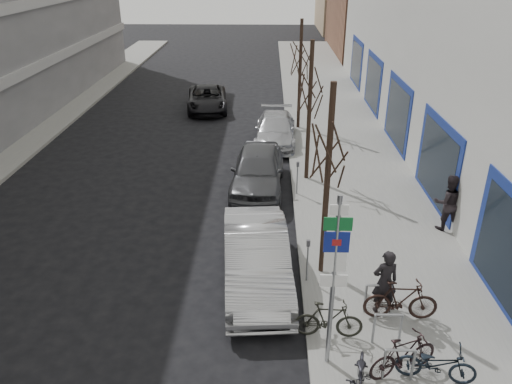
# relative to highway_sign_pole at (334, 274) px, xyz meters

# --- Properties ---
(ground) EXTENTS (120.00, 120.00, 0.00)m
(ground) POSITION_rel_highway_sign_pole_xyz_m (-2.40, 0.01, -2.46)
(ground) COLOR black
(ground) RESTS_ON ground
(sidewalk_east) EXTENTS (5.00, 70.00, 0.15)m
(sidewalk_east) POSITION_rel_highway_sign_pole_xyz_m (2.10, 10.01, -2.38)
(sidewalk_east) COLOR slate
(sidewalk_east) RESTS_ON ground
(brick_building_far) EXTENTS (12.00, 14.00, 8.00)m
(brick_building_far) POSITION_rel_highway_sign_pole_xyz_m (10.60, 40.01, 1.54)
(brick_building_far) COLOR brown
(brick_building_far) RESTS_ON ground
(highway_sign_pole) EXTENTS (0.55, 0.10, 4.20)m
(highway_sign_pole) POSITION_rel_highway_sign_pole_xyz_m (0.00, 0.00, 0.00)
(highway_sign_pole) COLOR gray
(highway_sign_pole) RESTS_ON ground
(bike_rack) EXTENTS (0.66, 2.26, 0.83)m
(bike_rack) POSITION_rel_highway_sign_pole_xyz_m (1.40, 0.61, -1.80)
(bike_rack) COLOR gray
(bike_rack) RESTS_ON sidewalk_east
(tree_near) EXTENTS (1.80, 1.80, 5.50)m
(tree_near) POSITION_rel_highway_sign_pole_xyz_m (0.20, 3.51, 1.65)
(tree_near) COLOR black
(tree_near) RESTS_ON ground
(tree_mid) EXTENTS (1.80, 1.80, 5.50)m
(tree_mid) POSITION_rel_highway_sign_pole_xyz_m (0.20, 10.01, 1.65)
(tree_mid) COLOR black
(tree_mid) RESTS_ON ground
(tree_far) EXTENTS (1.80, 1.80, 5.50)m
(tree_far) POSITION_rel_highway_sign_pole_xyz_m (0.20, 16.51, 1.65)
(tree_far) COLOR black
(tree_far) RESTS_ON ground
(meter_front) EXTENTS (0.10, 0.08, 1.27)m
(meter_front) POSITION_rel_highway_sign_pole_xyz_m (-0.25, 3.01, -1.54)
(meter_front) COLOR gray
(meter_front) RESTS_ON sidewalk_east
(meter_mid) EXTENTS (0.10, 0.08, 1.27)m
(meter_mid) POSITION_rel_highway_sign_pole_xyz_m (-0.25, 8.51, -1.54)
(meter_mid) COLOR gray
(meter_mid) RESTS_ON sidewalk_east
(meter_back) EXTENTS (0.10, 0.08, 1.27)m
(meter_back) POSITION_rel_highway_sign_pole_xyz_m (-0.25, 14.01, -1.54)
(meter_back) COLOR gray
(meter_back) RESTS_ON sidewalk_east
(bike_near_left) EXTENTS (0.88, 1.86, 1.09)m
(bike_near_left) POSITION_rel_highway_sign_pole_xyz_m (0.55, -1.02, -1.76)
(bike_near_left) COLOR black
(bike_near_left) RESTS_ON sidewalk_east
(bike_near_right) EXTENTS (1.72, 1.11, 1.01)m
(bike_near_right) POSITION_rel_highway_sign_pole_xyz_m (1.54, -0.30, -1.80)
(bike_near_right) COLOR black
(bike_near_right) RESTS_ON sidewalk_east
(bike_mid_curb) EXTENTS (1.70, 0.79, 1.00)m
(bike_mid_curb) POSITION_rel_highway_sign_pole_xyz_m (2.18, -0.46, -1.81)
(bike_mid_curb) COLOR black
(bike_mid_curb) RESTS_ON sidewalk_east
(bike_mid_inner) EXTENTS (1.63, 0.55, 0.98)m
(bike_mid_inner) POSITION_rel_highway_sign_pole_xyz_m (0.09, 0.80, -1.82)
(bike_mid_inner) COLOR black
(bike_mid_inner) RESTS_ON sidewalk_east
(bike_far_inner) EXTENTS (1.82, 0.58, 1.10)m
(bike_far_inner) POSITION_rel_highway_sign_pole_xyz_m (1.90, 1.48, -1.76)
(bike_far_inner) COLOR black
(bike_far_inner) RESTS_ON sidewalk_east
(parked_car_front) EXTENTS (2.10, 5.01, 1.61)m
(parked_car_front) POSITION_rel_highway_sign_pole_xyz_m (-1.63, 3.06, -1.65)
(parked_car_front) COLOR #AFB0B4
(parked_car_front) RESTS_ON ground
(parked_car_mid) EXTENTS (2.13, 4.84, 1.62)m
(parked_car_mid) POSITION_rel_highway_sign_pole_xyz_m (-1.73, 9.17, -1.65)
(parked_car_mid) COLOR #47484C
(parked_car_mid) RESTS_ON ground
(parked_car_back) EXTENTS (2.03, 4.69, 1.34)m
(parked_car_back) POSITION_rel_highway_sign_pole_xyz_m (-1.00, 14.45, -1.79)
(parked_car_back) COLOR #B1B1B6
(parked_car_back) RESTS_ON ground
(lane_car) EXTENTS (2.73, 5.00, 1.33)m
(lane_car) POSITION_rel_highway_sign_pole_xyz_m (-4.91, 20.10, -1.79)
(lane_car) COLOR black
(lane_car) RESTS_ON ground
(pedestrian_near) EXTENTS (0.69, 0.51, 1.75)m
(pedestrian_near) POSITION_rel_highway_sign_pole_xyz_m (1.53, 1.76, -1.43)
(pedestrian_near) COLOR black
(pedestrian_near) RESTS_ON sidewalk_east
(pedestrian_far) EXTENTS (0.72, 0.50, 1.91)m
(pedestrian_far) POSITION_rel_highway_sign_pole_xyz_m (4.40, 6.01, -1.35)
(pedestrian_far) COLOR black
(pedestrian_far) RESTS_ON sidewalk_east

